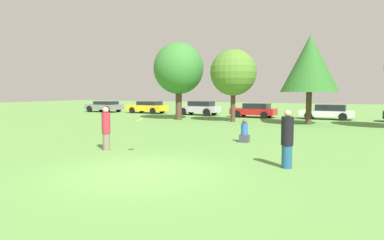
% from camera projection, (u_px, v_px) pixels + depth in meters
% --- Properties ---
extents(ground_plane, '(120.00, 120.00, 0.00)m').
position_uv_depth(ground_plane, '(141.00, 173.00, 10.01)').
color(ground_plane, '#5B8E42').
extents(person_thrower, '(0.33, 0.33, 1.71)m').
position_uv_depth(person_thrower, '(106.00, 128.00, 13.72)').
color(person_thrower, '#726651').
rests_on(person_thrower, ground).
extents(person_catcher, '(0.37, 0.37, 1.77)m').
position_uv_depth(person_catcher, '(287.00, 139.00, 10.52)').
color(person_catcher, navy).
rests_on(person_catcher, ground).
extents(frisbee, '(0.28, 0.28, 0.15)m').
position_uv_depth(frisbee, '(139.00, 120.00, 12.82)').
color(frisbee, yellow).
extents(bystander_sitting, '(0.41, 0.34, 1.07)m').
position_uv_depth(bystander_sitting, '(244.00, 133.00, 15.87)').
color(bystander_sitting, '#3F3F47').
rests_on(bystander_sitting, ground).
extents(tree_0, '(4.03, 4.03, 6.23)m').
position_uv_depth(tree_0, '(179.00, 69.00, 28.12)').
color(tree_0, '#473323').
rests_on(tree_0, ground).
extents(tree_1, '(3.49, 3.49, 5.47)m').
position_uv_depth(tree_1, '(233.00, 73.00, 26.21)').
color(tree_1, '#473323').
rests_on(tree_1, ground).
extents(tree_2, '(3.93, 3.93, 6.19)m').
position_uv_depth(tree_2, '(310.00, 64.00, 24.04)').
color(tree_2, '#473323').
rests_on(tree_2, ground).
extents(parked_car_grey, '(4.06, 2.13, 1.20)m').
position_uv_depth(parked_car_grey, '(104.00, 106.00, 38.77)').
color(parked_car_grey, slate).
rests_on(parked_car_grey, ground).
extents(parked_car_yellow, '(4.20, 1.97, 1.25)m').
position_uv_depth(parked_car_yellow, '(148.00, 107.00, 36.69)').
color(parked_car_yellow, gold).
rests_on(parked_car_yellow, ground).
extents(parked_car_silver, '(4.08, 1.90, 1.35)m').
position_uv_depth(parked_car_silver, '(199.00, 108.00, 33.79)').
color(parked_car_silver, '#B2B2B7').
rests_on(parked_car_silver, ground).
extents(parked_car_red, '(3.90, 1.95, 1.25)m').
position_uv_depth(parked_car_red, '(254.00, 110.00, 30.79)').
color(parked_car_red, red).
rests_on(parked_car_red, ground).
extents(parked_car_white, '(4.20, 1.87, 1.22)m').
position_uv_depth(parked_car_white, '(328.00, 112.00, 28.60)').
color(parked_car_white, silver).
rests_on(parked_car_white, ground).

